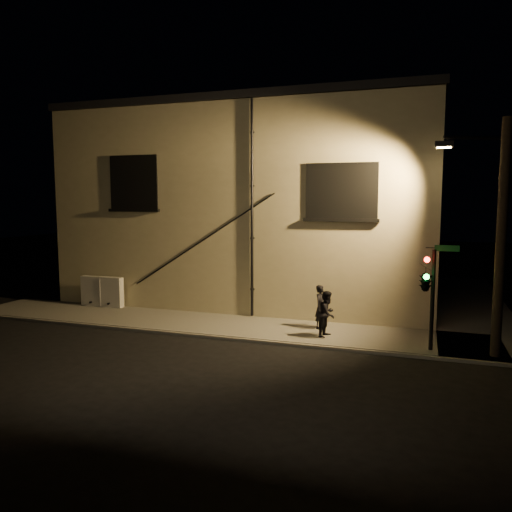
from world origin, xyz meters
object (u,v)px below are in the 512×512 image
(utility_cabinet, at_px, (102,291))
(pedestrian_a, at_px, (321,307))
(streetlamp_pole, at_px, (497,233))
(traffic_signal, at_px, (426,280))
(pedestrian_b, at_px, (327,314))

(utility_cabinet, height_order, pedestrian_a, pedestrian_a)
(utility_cabinet, relative_size, streetlamp_pole, 0.28)
(utility_cabinet, relative_size, pedestrian_a, 1.25)
(utility_cabinet, distance_m, streetlamp_pole, 15.44)
(traffic_signal, distance_m, streetlamp_pole, 2.38)
(pedestrian_a, height_order, streetlamp_pole, streetlamp_pole)
(utility_cabinet, bearing_deg, pedestrian_a, -4.17)
(pedestrian_b, distance_m, traffic_signal, 3.43)
(pedestrian_a, height_order, pedestrian_b, pedestrian_a)
(utility_cabinet, bearing_deg, pedestrian_b, -9.39)
(utility_cabinet, distance_m, pedestrian_a, 9.66)
(pedestrian_b, bearing_deg, pedestrian_a, 36.86)
(utility_cabinet, xyz_separation_m, streetlamp_pole, (15.00, -2.14, 2.95))
(pedestrian_b, xyz_separation_m, traffic_signal, (3.08, -0.61, 1.38))
(utility_cabinet, xyz_separation_m, traffic_signal, (13.12, -2.27, 1.51))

